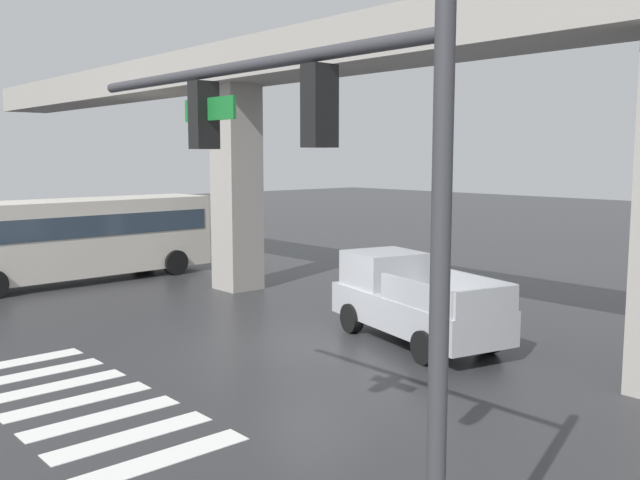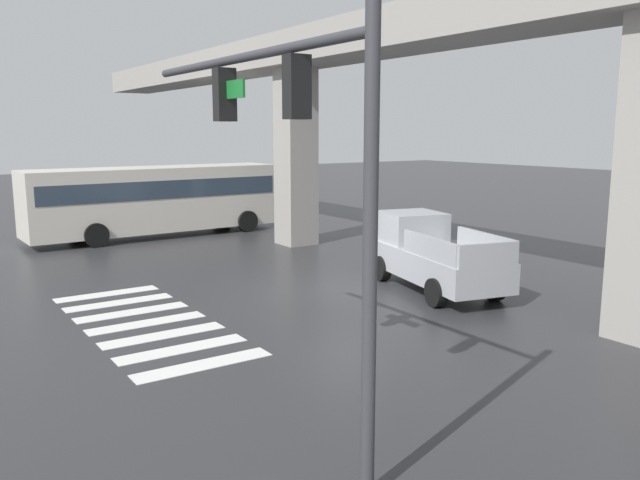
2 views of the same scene
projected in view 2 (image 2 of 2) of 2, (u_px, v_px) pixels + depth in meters
ground_plane at (339, 291)px, 18.18m from camera, size 120.00×120.00×0.00m
crosswalk_stripes at (147, 323)px, 15.08m from camera, size 7.15×2.80×0.01m
elevated_overpass at (424, 45)px, 18.68m from camera, size 54.88×2.32×8.14m
pickup_truck at (430, 254)px, 18.39m from camera, size 5.40×3.02×2.08m
city_bus at (156, 196)px, 27.42m from camera, size 3.03×10.87×2.99m
traffic_signal_mast at (293, 140)px, 8.63m from camera, size 6.49×0.32×6.20m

